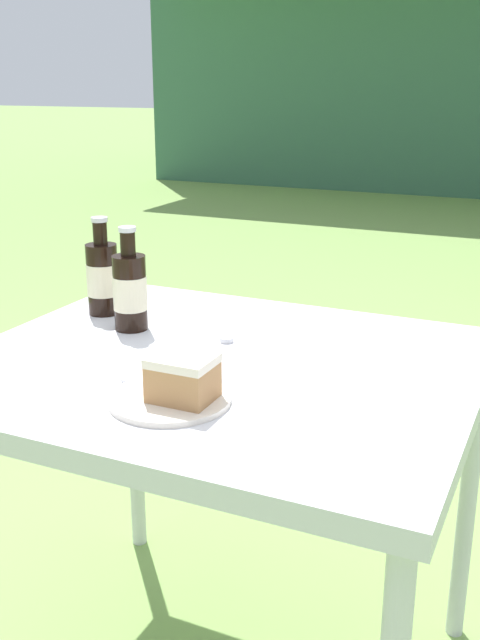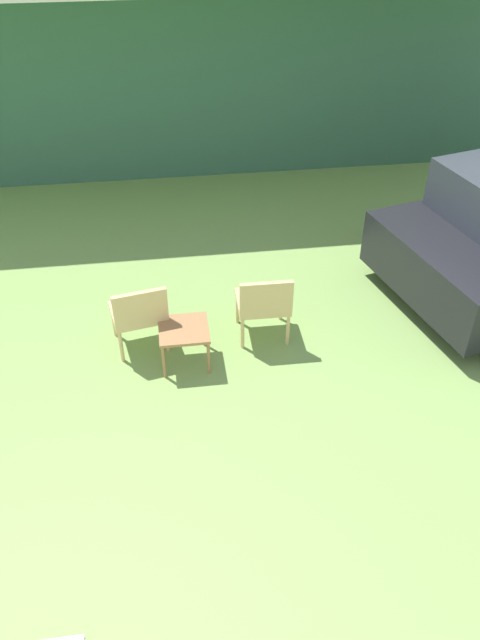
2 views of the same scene
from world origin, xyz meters
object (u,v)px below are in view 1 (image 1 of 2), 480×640
cola_bottle_near (130,290)px  patio_table (218,393)px  cake_on_plate (178,386)px  cola_bottle_far (103,277)px

cola_bottle_near → patio_table: bearing=-19.8°
patio_table → cola_bottle_near: bearing=160.2°
cake_on_plate → cola_bottle_far: (-0.40, 0.37, 0.06)m
cake_on_plate → cola_bottle_near: 0.41m
patio_table → cola_bottle_near: size_ratio=4.38×
patio_table → cake_on_plate: 0.23m
cola_bottle_near → cola_bottle_far: size_ratio=1.00×
patio_table → cake_on_plate: size_ratio=4.72×
cola_bottle_near → cake_on_plate: bearing=-46.9°
patio_table → cola_bottle_near: 0.31m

